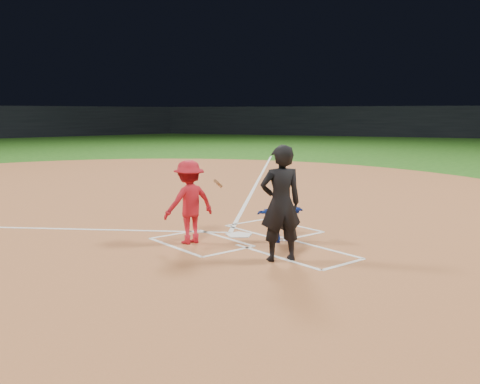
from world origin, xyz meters
TOP-DOWN VIEW (x-y plane):
  - ground at (0.00, 0.00)m, footprint 120.00×120.00m
  - home_plate_dirt at (0.00, 6.00)m, footprint 28.00×28.00m
  - stadium_wall_right at (42.00, 24.00)m, footprint 31.04×52.56m
  - home_plate at (0.00, 0.00)m, footprint 0.60×0.60m
  - catcher at (0.33, -0.96)m, footprint 1.06×0.58m
  - umpire at (-0.65, -1.92)m, footprint 0.86×0.74m
  - chalk_markings at (0.00, 5.29)m, footprint 28.35×17.32m
  - batter_at_plate at (-1.16, 0.11)m, footprint 1.46×0.81m

SIDE VIEW (x-z plane):
  - ground at x=0.00m, z-range 0.00..0.00m
  - home_plate_dirt at x=0.00m, z-range 0.00..0.01m
  - chalk_markings at x=0.00m, z-range 0.01..0.02m
  - home_plate at x=0.00m, z-range 0.01..0.03m
  - catcher at x=0.33m, z-range 0.01..1.10m
  - batter_at_plate at x=-1.16m, z-range 0.01..1.64m
  - umpire at x=-0.65m, z-range 0.01..2.01m
  - stadium_wall_right at x=42.00m, z-range 0.00..3.20m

